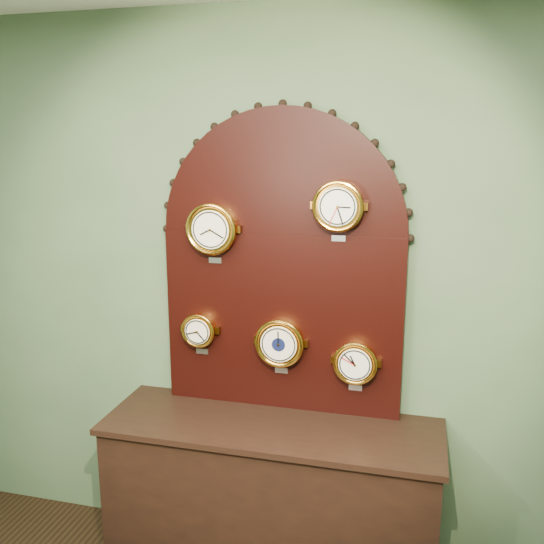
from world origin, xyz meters
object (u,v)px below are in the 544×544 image
(display_board, at_px, (282,254))
(barometer, at_px, (280,343))
(shop_counter, at_px, (271,503))
(tide_clock, at_px, (355,363))
(roman_clock, at_px, (212,229))
(hygrometer, at_px, (199,330))
(arabic_clock, at_px, (338,206))

(display_board, relative_size, barometer, 5.15)
(shop_counter, distance_m, tide_clock, 0.83)
(display_board, distance_m, roman_clock, 0.36)
(hygrometer, relative_size, barometer, 0.77)
(roman_clock, relative_size, barometer, 1.03)
(shop_counter, xyz_separation_m, barometer, (0.01, 0.15, 0.79))
(shop_counter, xyz_separation_m, tide_clock, (0.38, 0.15, 0.72))
(shop_counter, relative_size, hygrometer, 6.97)
(hygrometer, bearing_deg, tide_clock, -0.07)
(shop_counter, height_order, hygrometer, hygrometer)
(hygrometer, distance_m, barometer, 0.43)
(shop_counter, relative_size, arabic_clock, 5.57)
(shop_counter, height_order, tide_clock, tide_clock)
(arabic_clock, xyz_separation_m, tide_clock, (0.10, 0.00, -0.75))
(roman_clock, relative_size, hygrometer, 1.33)
(arabic_clock, distance_m, tide_clock, 0.76)
(shop_counter, height_order, display_board, display_board)
(roman_clock, height_order, hygrometer, roman_clock)
(roman_clock, relative_size, arabic_clock, 1.06)
(shop_counter, distance_m, hygrometer, 0.94)
(hygrometer, xyz_separation_m, tide_clock, (0.80, -0.00, -0.10))
(shop_counter, bearing_deg, roman_clock, 155.50)
(arabic_clock, relative_size, tide_clock, 1.08)
(arabic_clock, distance_m, hygrometer, 0.95)
(roman_clock, distance_m, hygrometer, 0.53)
(arabic_clock, bearing_deg, roman_clock, -179.96)
(barometer, relative_size, tide_clock, 1.12)
(shop_counter, distance_m, display_board, 1.25)
(hygrometer, bearing_deg, shop_counter, -20.35)
(hygrometer, bearing_deg, arabic_clock, -0.13)
(display_board, distance_m, tide_clock, 0.63)
(display_board, bearing_deg, shop_counter, -90.00)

